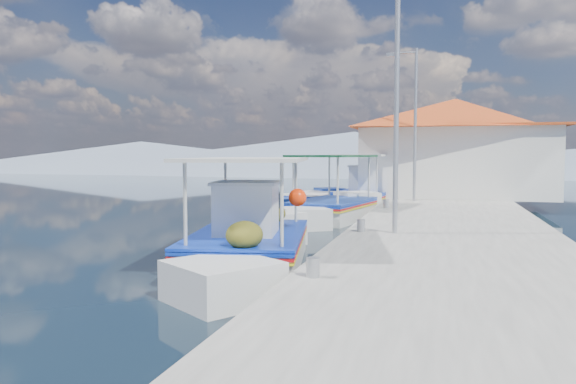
# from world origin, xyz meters

# --- Properties ---
(ground) EXTENTS (160.00, 160.00, 0.00)m
(ground) POSITION_xyz_m (0.00, 0.00, 0.00)
(ground) COLOR black
(ground) RESTS_ON ground
(quay) EXTENTS (5.00, 44.00, 0.50)m
(quay) POSITION_xyz_m (5.90, 6.00, 0.25)
(quay) COLOR #ABA8A0
(quay) RESTS_ON ground
(bollards) EXTENTS (0.20, 17.20, 0.30)m
(bollards) POSITION_xyz_m (3.80, 5.25, 0.65)
(bollards) COLOR #A5A8AD
(bollards) RESTS_ON quay
(main_caique) EXTENTS (3.20, 7.56, 2.54)m
(main_caique) POSITION_xyz_m (1.79, -0.21, 0.49)
(main_caique) COLOR silver
(main_caique) RESTS_ON ground
(caique_green_canopy) EXTENTS (2.92, 6.82, 2.60)m
(caique_green_canopy) POSITION_xyz_m (1.91, 8.03, 0.39)
(caique_green_canopy) COLOR silver
(caique_green_canopy) RESTS_ON ground
(caique_blue_hull) EXTENTS (2.50, 5.60, 1.02)m
(caique_blue_hull) POSITION_xyz_m (0.11, 11.92, 0.28)
(caique_blue_hull) COLOR #193996
(caique_blue_hull) RESTS_ON ground
(caique_far) EXTENTS (2.79, 7.45, 2.63)m
(caique_far) POSITION_xyz_m (2.43, 13.28, 0.49)
(caique_far) COLOR silver
(caique_far) RESTS_ON ground
(harbor_building) EXTENTS (10.49, 10.49, 4.40)m
(harbor_building) POSITION_xyz_m (6.20, 15.00, 2.78)
(harbor_building) COLOR white
(harbor_building) RESTS_ON quay
(lamp_post_near) EXTENTS (1.21, 0.14, 6.00)m
(lamp_post_near) POSITION_xyz_m (4.51, 2.00, 3.85)
(lamp_post_near) COLOR #A5A8AD
(lamp_post_near) RESTS_ON quay
(lamp_post_far) EXTENTS (1.21, 0.14, 6.00)m
(lamp_post_far) POSITION_xyz_m (4.51, 11.00, 3.85)
(lamp_post_far) COLOR #A5A8AD
(lamp_post_far) RESTS_ON quay
(mountain_ridge) EXTENTS (171.40, 96.00, 5.50)m
(mountain_ridge) POSITION_xyz_m (6.54, 56.00, 2.04)
(mountain_ridge) COLOR gray
(mountain_ridge) RESTS_ON ground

